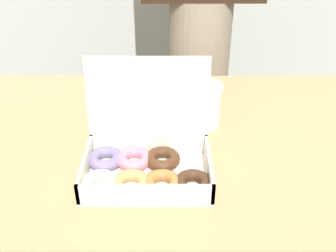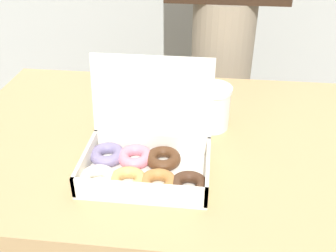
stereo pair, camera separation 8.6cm
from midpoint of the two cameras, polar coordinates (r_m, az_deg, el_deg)
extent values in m
cube|color=tan|center=(1.30, -2.02, -15.70)|extent=(1.19, 0.78, 0.76)
cube|color=silver|center=(0.92, -5.74, -7.38)|extent=(0.29, 0.19, 0.01)
cube|color=silver|center=(0.92, -14.58, -5.86)|extent=(0.01, 0.19, 0.05)
cube|color=silver|center=(0.90, 3.19, -6.01)|extent=(0.01, 0.19, 0.05)
cube|color=silver|center=(0.83, -6.38, -9.97)|extent=(0.29, 0.01, 0.05)
cube|color=silver|center=(0.97, -5.37, -2.63)|extent=(0.29, 0.01, 0.05)
cube|color=silver|center=(0.92, -5.67, 4.14)|extent=(0.29, 0.03, 0.19)
torus|color=silver|center=(0.89, -12.70, -8.25)|extent=(0.12, 0.12, 0.03)
torus|color=slate|center=(0.96, -11.71, -4.80)|extent=(0.10, 0.10, 0.03)
torus|color=tan|center=(0.88, -8.29, -8.34)|extent=(0.11, 0.11, 0.03)
torus|color=pink|center=(0.94, -7.64, -4.85)|extent=(0.12, 0.12, 0.03)
torus|color=#A87038|center=(0.87, -3.78, -8.40)|extent=(0.11, 0.11, 0.03)
torus|color=#4C2D19|center=(0.94, -3.49, -4.88)|extent=(0.10, 0.10, 0.03)
torus|color=#422819|center=(0.87, 0.77, -8.41)|extent=(0.10, 0.10, 0.03)
cylinder|color=silver|center=(1.08, 2.75, 2.74)|extent=(0.10, 0.10, 0.11)
cylinder|color=white|center=(1.05, 2.83, 5.61)|extent=(0.10, 0.10, 0.01)
cylinder|color=gray|center=(1.77, 2.74, 2.82)|extent=(0.25, 0.25, 0.97)
camera|label=1|loc=(0.04, -92.86, -1.78)|focal=42.00mm
camera|label=2|loc=(0.04, 87.14, 1.78)|focal=42.00mm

